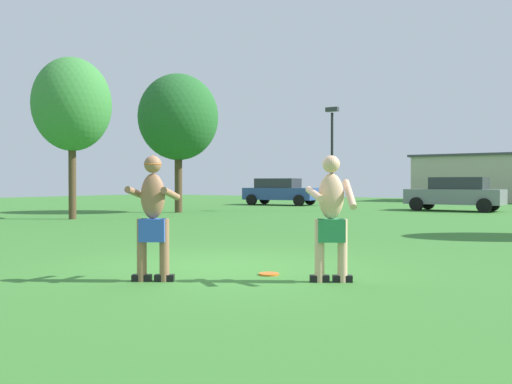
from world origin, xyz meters
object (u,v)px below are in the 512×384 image
at_px(player_with_cap, 153,212).
at_px(car_blue_mid_lot, 280,191).
at_px(lamp_post, 332,146).
at_px(player_in_green, 331,215).
at_px(frisbee, 269,274).
at_px(tree_near_building, 178,118).
at_px(car_gray_near_post, 456,193).
at_px(tree_behind_players, 72,105).

height_order(player_with_cap, car_blue_mid_lot, player_with_cap).
distance_m(car_blue_mid_lot, lamp_post, 7.80).
distance_m(player_in_green, frisbee, 1.32).
distance_m(lamp_post, tree_near_building, 7.15).
bearing_deg(car_blue_mid_lot, car_gray_near_post, -8.59).
height_order(player_with_cap, car_gray_near_post, player_with_cap).
height_order(frisbee, car_blue_mid_lot, car_blue_mid_lot).
xyz_separation_m(frisbee, tree_behind_players, (-12.22, 6.48, 4.13)).
distance_m(frisbee, tree_near_building, 17.45).
xyz_separation_m(frisbee, tree_near_building, (-11.93, 12.02, 4.21)).
distance_m(frisbee, tree_behind_players, 14.43).
xyz_separation_m(player_in_green, tree_behind_players, (-13.21, 6.53, 3.26)).
xyz_separation_m(car_gray_near_post, tree_behind_players, (-10.44, -13.48, 3.32)).
relative_size(lamp_post, tree_behind_players, 0.82).
bearing_deg(player_in_green, player_with_cap, -149.32).
bearing_deg(car_blue_mid_lot, tree_near_building, -88.65).
distance_m(player_in_green, tree_behind_players, 15.09).
height_order(player_with_cap, player_in_green, player_with_cap).
height_order(lamp_post, tree_near_building, tree_near_building).
bearing_deg(tree_near_building, car_gray_near_post, 38.03).
bearing_deg(player_with_cap, car_blue_mid_lot, 115.97).
bearing_deg(car_gray_near_post, lamp_post, -144.65).
relative_size(player_in_green, car_gray_near_post, 0.39).
bearing_deg(tree_near_building, frisbee, -45.23).
distance_m(car_gray_near_post, tree_near_building, 13.33).
height_order(player_in_green, tree_near_building, tree_near_building).
height_order(player_with_cap, tree_behind_players, tree_behind_players).
bearing_deg(tree_behind_players, tree_near_building, 87.02).
relative_size(player_with_cap, frisbee, 5.87).
bearing_deg(car_blue_mid_lot, player_with_cap, -64.03).
xyz_separation_m(player_with_cap, car_gray_near_post, (-0.72, 21.22, -0.10)).
relative_size(player_in_green, tree_near_building, 0.27).
distance_m(car_blue_mid_lot, tree_near_building, 10.10).
xyz_separation_m(car_gray_near_post, tree_near_building, (-10.16, -7.94, 3.40)).
bearing_deg(lamp_post, tree_near_building, -139.75).
relative_size(tree_behind_players, tree_near_building, 0.95).
height_order(player_in_green, car_blue_mid_lot, player_in_green).
bearing_deg(car_blue_mid_lot, tree_behind_players, -90.24).
distance_m(player_with_cap, tree_behind_players, 13.96).
relative_size(player_with_cap, car_gray_near_post, 0.39).
relative_size(player_in_green, tree_behind_players, 0.29).
bearing_deg(car_gray_near_post, tree_behind_players, -127.77).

